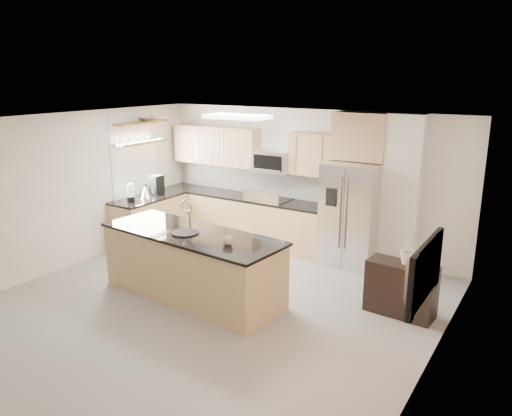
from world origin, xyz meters
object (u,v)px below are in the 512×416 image
Objects in this scene: range at (269,223)px; television at (414,269)px; platter at (185,233)px; blender at (131,194)px; island at (192,264)px; cup at (227,240)px; coffee_maker at (156,185)px; microwave at (273,161)px; kettle at (146,192)px; credenza at (401,289)px; refrigerator at (352,215)px; flower_vase at (411,242)px; bowl at (147,118)px.

range is 1.06× the size of television.
platter is 2.46m from blender.
television is at bearing -5.71° from island.
coffee_maker is at bearing 148.50° from cup.
microwave is 1.94× the size of platter.
kettle is 0.76× the size of coffee_maker.
kettle is at bearing 146.74° from platter.
coffee_maker is (-0.02, 0.70, 0.03)m from blender.
platter reaches higher than credenza.
range is at bearing 29.82° from kettle.
range is 2.85m from cup.
blender is (-3.73, -1.44, 0.18)m from refrigerator.
bowl is at bearing 173.43° from flower_vase.
platter is at bearing -33.26° from kettle.
refrigerator reaches higher than kettle.
flower_vase is (3.03, -1.52, -0.58)m from microwave.
coffee_maker is at bearing 67.43° from television.
microwave is 4.79m from television.
coffee_maker is (-2.27, 1.70, 0.60)m from island.
cup is at bearing -6.08° from island.
kettle is at bearing 177.29° from flower_vase.
island reaches higher than credenza.
refrigerator is 2.89m from island.
blender is 1.50m from bowl.
refrigerator is 1.65× the size of television.
blender is 0.54× the size of flower_vase.
kettle is 0.38m from coffee_maker.
bowl is at bearing 121.37° from kettle.
coffee_maker is (-0.07, 0.37, 0.05)m from kettle.
credenza is 6.49× the size of cup.
blender is 0.70m from coffee_maker.
range is 1.82× the size of flower_vase.
range is 3.29m from credenza.
refrigerator is at bearing -5.86° from microwave.
range is at bearing 35.66° from blender.
microwave is 1.94× the size of bowl.
platter is 3.13m from flower_vase.
flower_vase is (0.08, 0.04, 0.68)m from credenza.
range is 1.50× the size of microwave.
bowl is at bearing -169.21° from refrigerator.
platter is 1.38× the size of kettle.
platter is (-0.04, -0.08, 0.50)m from island.
blender is at bearing 159.00° from cup.
microwave is at bearing 153.32° from flower_vase.
blender is 0.86× the size of bowl.
blender is 5.11m from flower_vase.
television is at bearing -10.55° from cup.
microwave reaches higher than credenza.
blender is at bearing -175.43° from credenza.
coffee_maker is (-2.22, 1.78, 0.10)m from platter.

